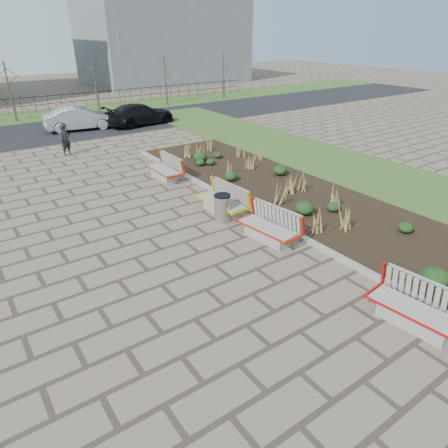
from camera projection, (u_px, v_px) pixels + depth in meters
ground at (246, 325)px, 8.93m from camera, size 120.00×120.00×0.00m
planting_bed at (293, 195)px, 15.81m from camera, size 4.50×18.00×0.10m
planting_curb at (246, 208)px, 14.60m from camera, size 0.16×18.00×0.15m
grass_verge_near at (368, 173)px, 18.29m from camera, size 5.00×38.00×0.04m
grass_verge_far at (13, 118)px, 29.47m from camera, size 80.00×5.00×0.04m
road at (31, 134)px, 25.07m from camera, size 80.00×7.00×0.02m
bench_a at (416, 308)px, 8.69m from camera, size 1.13×2.19×1.00m
bench_b at (267, 226)px, 12.32m from camera, size 1.16×2.20×1.00m
bench_c at (221, 200)px, 14.14m from camera, size 1.02×2.15×1.00m
bench_d at (163, 168)px, 17.39m from camera, size 0.90×2.10×1.00m
litter_bin at (222, 208)px, 13.56m from camera, size 0.56×0.56×0.95m
pedestrian at (66, 140)px, 20.63m from camera, size 0.68×0.56×1.59m
car_silver at (80, 118)px, 25.81m from camera, size 4.60×2.13×1.46m
car_black at (140, 114)px, 27.21m from camera, size 5.05×2.56×1.41m
tree_c at (10, 92)px, 27.48m from camera, size 1.40×1.40×4.00m
tree_d at (95, 86)px, 30.58m from camera, size 1.40×1.40×4.00m
tree_e at (165, 80)px, 33.69m from camera, size 1.40×1.40×4.00m
tree_f at (223, 76)px, 36.79m from camera, size 1.40×1.40×4.00m
lamp_east at (121, 71)px, 30.81m from camera, size 0.24×0.60×6.00m
railing_fence at (7, 107)px, 30.29m from camera, size 44.00×0.10×1.20m
building_grey at (163, 38)px, 47.89m from camera, size 18.00×12.00×10.00m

